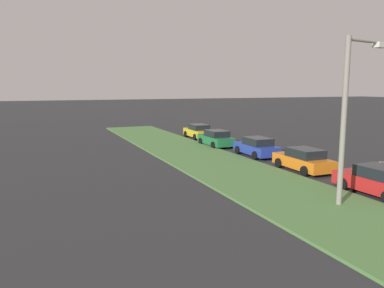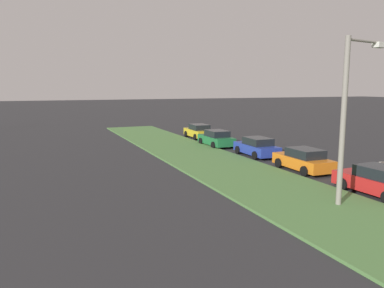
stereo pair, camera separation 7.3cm
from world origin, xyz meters
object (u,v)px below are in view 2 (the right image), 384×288
(parked_car_green, at_px, (216,138))
(streetlight, at_px, (349,109))
(parked_car_yellow, at_px, (199,131))
(parked_car_red, at_px, (378,181))
(parked_car_orange, at_px, (303,160))
(parked_car_blue, at_px, (257,147))

(parked_car_green, bearing_deg, streetlight, 172.84)
(parked_car_yellow, height_order, streetlight, streetlight)
(parked_car_green, xyz_separation_m, streetlight, (-17.81, 2.31, 3.67))
(parked_car_yellow, bearing_deg, parked_car_red, -179.09)
(parked_car_green, distance_m, parked_car_yellow, 5.67)
(parked_car_red, height_order, parked_car_orange, same)
(parked_car_yellow, xyz_separation_m, streetlight, (-23.44, 3.03, 3.67))
(parked_car_red, bearing_deg, parked_car_green, -0.03)
(parked_car_blue, relative_size, parked_car_green, 1.01)
(parked_car_blue, xyz_separation_m, streetlight, (-12.17, 3.05, 3.67))
(parked_car_green, relative_size, streetlight, 0.57)
(parked_car_blue, distance_m, streetlight, 13.08)
(parked_car_orange, distance_m, streetlight, 8.05)
(parked_car_orange, bearing_deg, parked_car_green, 4.52)
(parked_car_red, bearing_deg, streetlight, 100.85)
(parked_car_blue, bearing_deg, parked_car_yellow, 1.55)
(parked_car_orange, distance_m, parked_car_green, 11.32)
(parked_car_red, relative_size, parked_car_orange, 1.00)
(parked_car_orange, relative_size, parked_car_blue, 1.00)
(parked_car_red, height_order, parked_car_blue, same)
(parked_car_orange, relative_size, parked_car_yellow, 1.00)
(parked_car_red, relative_size, parked_car_green, 1.01)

